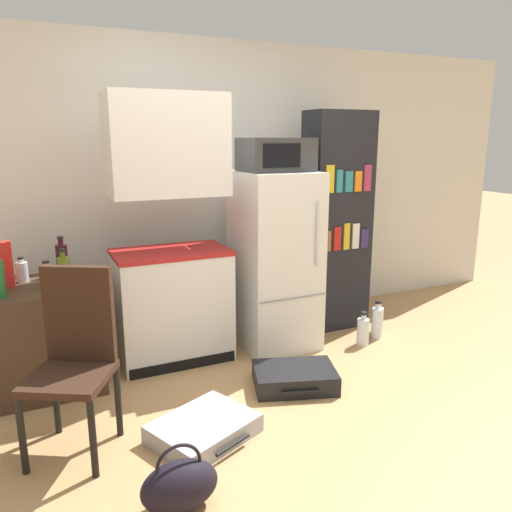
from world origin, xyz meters
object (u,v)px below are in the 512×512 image
at_px(microwave, 276,155).
at_px(water_bottle_front, 377,322).
at_px(bookshelf, 336,222).
at_px(bottle_olive_oil, 64,272).
at_px(bottle_clear_short, 22,271).
at_px(suitcase_large_flat, 204,429).
at_px(chair, 75,347).
at_px(water_bottle_middle, 363,331).
at_px(handbag, 180,485).
at_px(bottle_milk_white, 47,277).
at_px(water_bottle_back, 378,319).
at_px(side_table, 43,336).
at_px(kitchen_hutch, 170,241).
at_px(bottle_wine_dark, 62,259).
at_px(refrigerator, 275,260).
at_px(suitcase_small_flat, 295,378).

bearing_deg(microwave, water_bottle_front, -18.42).
relative_size(bookshelf, bottle_olive_oil, 7.19).
height_order(bottle_clear_short, suitcase_large_flat, bottle_clear_short).
relative_size(bottle_clear_short, chair, 0.17).
bearing_deg(microwave, water_bottle_middle, -28.40).
xyz_separation_m(bookshelf, handbag, (-1.92, -1.69, -0.82)).
height_order(bottle_milk_white, water_bottle_back, bottle_milk_white).
bearing_deg(side_table, water_bottle_middle, -8.05).
bearing_deg(kitchen_hutch, bookshelf, 3.42).
bearing_deg(bottle_wine_dark, refrigerator, -6.90).
xyz_separation_m(refrigerator, bottle_wine_dark, (-1.58, 0.19, 0.13)).
distance_m(side_table, kitchen_hutch, 1.08).
height_order(bottle_milk_white, handbag, bottle_milk_white).
xyz_separation_m(bottle_wine_dark, chair, (-0.02, -1.00, -0.26)).
xyz_separation_m(bookshelf, chair, (-2.27, -0.97, -0.37)).
xyz_separation_m(side_table, water_bottle_middle, (2.39, -0.34, -0.24)).
height_order(suitcase_large_flat, handbag, handbag).
bearing_deg(water_bottle_middle, chair, -168.23).
bearing_deg(refrigerator, microwave, -107.36).
height_order(refrigerator, suitcase_large_flat, refrigerator).
bearing_deg(handbag, bottle_clear_short, 109.48).
bearing_deg(bookshelf, suitcase_large_flat, -143.77).
xyz_separation_m(bottle_clear_short, water_bottle_back, (2.76, -0.30, -0.67)).
height_order(bookshelf, water_bottle_back, bookshelf).
relative_size(microwave, water_bottle_front, 1.55).
bearing_deg(bottle_clear_short, side_table, -56.21).
relative_size(kitchen_hutch, microwave, 3.79).
distance_m(handbag, water_bottle_back, 2.56).
xyz_separation_m(kitchen_hutch, suitcase_small_flat, (0.62, -0.80, -0.85)).
relative_size(bottle_olive_oil, bottle_clear_short, 1.52).
height_order(suitcase_small_flat, handbag, handbag).
height_order(side_table, handbag, side_table).
bearing_deg(microwave, bottle_clear_short, 176.16).
bearing_deg(refrigerator, bottle_milk_white, -175.92).
bearing_deg(handbag, bottle_wine_dark, 100.70).
xyz_separation_m(suitcase_large_flat, handbag, (-0.28, -0.49, 0.07)).
distance_m(microwave, suitcase_small_flat, 1.66).
distance_m(suitcase_small_flat, water_bottle_middle, 0.94).
distance_m(kitchen_hutch, suitcase_large_flat, 1.42).
height_order(bottle_wine_dark, water_bottle_front, bottle_wine_dark).
xyz_separation_m(bottle_milk_white, water_bottle_front, (2.52, -0.16, -0.65)).
bearing_deg(handbag, bookshelf, 41.37).
distance_m(kitchen_hutch, bottle_wine_dark, 0.76).
distance_m(kitchen_hutch, refrigerator, 0.86).
distance_m(bookshelf, suitcase_small_flat, 1.53).
bearing_deg(chair, side_table, 129.37).
height_order(water_bottle_front, water_bottle_middle, water_bottle_front).
height_order(side_table, bottle_milk_white, bottle_milk_white).
xyz_separation_m(side_table, bottle_milk_white, (0.06, -0.11, 0.43)).
xyz_separation_m(handbag, water_bottle_front, (2.08, 1.26, 0.02)).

